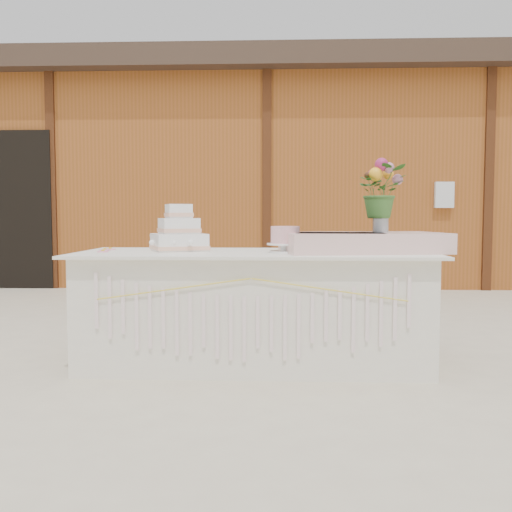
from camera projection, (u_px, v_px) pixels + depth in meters
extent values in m
plane|color=beige|center=(254.00, 363.00, 3.94)|extent=(80.00, 80.00, 0.00)
cube|color=brown|center=(269.00, 188.00, 9.82)|extent=(12.00, 4.00, 3.00)
cube|color=#38291F|center=(270.00, 91.00, 9.70)|extent=(12.60, 4.60, 0.30)
cube|color=white|center=(254.00, 309.00, 3.91)|extent=(2.28, 0.88, 0.75)
cube|color=white|center=(254.00, 253.00, 3.89)|extent=(2.40, 1.00, 0.02)
cube|color=white|center=(179.00, 242.00, 4.01)|extent=(0.45, 0.45, 0.12)
cube|color=#FABC9E|center=(179.00, 247.00, 4.01)|extent=(0.47, 0.47, 0.03)
cube|color=white|center=(179.00, 226.00, 4.00)|extent=(0.33, 0.33, 0.11)
cube|color=#FABC9E|center=(179.00, 230.00, 4.00)|extent=(0.34, 0.34, 0.03)
cube|color=white|center=(179.00, 211.00, 3.99)|extent=(0.21, 0.21, 0.10)
cube|color=#FABC9E|center=(179.00, 215.00, 3.99)|extent=(0.23, 0.23, 0.03)
cylinder|color=white|center=(285.00, 252.00, 3.79)|extent=(0.21, 0.21, 0.01)
cylinder|color=white|center=(285.00, 248.00, 3.79)|extent=(0.06, 0.06, 0.04)
cylinder|color=white|center=(285.00, 244.00, 3.78)|extent=(0.24, 0.24, 0.01)
cylinder|color=#EFACB7|center=(285.00, 235.00, 3.78)|extent=(0.19, 0.19, 0.11)
cube|color=beige|center=(362.00, 242.00, 3.83)|extent=(1.13, 0.77, 0.13)
cylinder|color=#B2B2B6|center=(381.00, 222.00, 3.87)|extent=(0.11, 0.11, 0.14)
imported|color=#396A2A|center=(381.00, 184.00, 3.85)|extent=(0.36, 0.32, 0.36)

